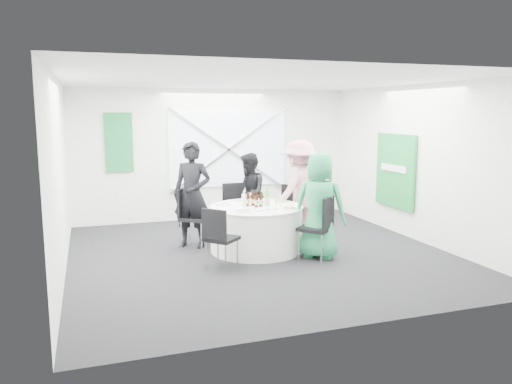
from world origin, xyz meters
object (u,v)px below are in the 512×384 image
object	(u,v)px
chair_back	(236,205)
person_woman_green	(320,205)
person_man_back	(249,194)
clear_water_bottle	(244,201)
chair_front_right	(320,223)
person_man_back_left	(192,195)
chair_front_left	(218,234)
green_water_bottle	(267,198)
person_woman_pink	(300,191)
chair_back_right	(288,207)
chair_back_left	(190,212)
banquet_table	(256,228)

from	to	relation	value
chair_back	person_woman_green	distance (m)	2.01
person_man_back	clear_water_bottle	size ratio (longest dim) A/B	5.64
chair_front_right	person_man_back_left	bearing A→B (deg)	-82.81
clear_water_bottle	chair_front_right	bearing A→B (deg)	-39.85
chair_back	chair_front_left	distance (m)	2.09
green_water_bottle	clear_water_bottle	bearing A→B (deg)	-177.40
person_woman_pink	clear_water_bottle	bearing A→B (deg)	-4.05
chair_back_right	person_man_back_left	distance (m)	1.84
person_woman_green	person_man_back_left	bearing A→B (deg)	4.27
chair_front_right	green_water_bottle	world-z (taller)	green_water_bottle
chair_front_left	clear_water_bottle	size ratio (longest dim) A/B	3.39
chair_back	chair_front_right	xyz separation A→B (m)	(0.82, -1.92, 0.02)
chair_back_left	chair_front_left	bearing A→B (deg)	-140.88
person_woman_pink	green_water_bottle	world-z (taller)	person_woman_pink
banquet_table	green_water_bottle	distance (m)	0.54
banquet_table	chair_back_right	xyz separation A→B (m)	(0.86, 0.67, 0.19)
green_water_bottle	person_man_back	bearing A→B (deg)	88.08
chair_front_right	person_man_back	distance (m)	2.05
chair_front_left	chair_back_right	bearing A→B (deg)	-92.73
banquet_table	green_water_bottle	bearing A→B (deg)	6.71
person_man_back	person_man_back_left	bearing A→B (deg)	-53.17
person_man_back	clear_water_bottle	distance (m)	1.23
person_man_back_left	green_water_bottle	bearing A→B (deg)	5.74
person_woman_pink	green_water_bottle	xyz separation A→B (m)	(-0.77, -0.41, -0.03)
chair_back_left	clear_water_bottle	xyz separation A→B (m)	(0.77, -0.67, 0.27)
chair_front_left	green_water_bottle	size ratio (longest dim) A/B	3.10
person_man_back_left	chair_back	bearing A→B (deg)	60.68
person_woman_pink	chair_front_right	bearing A→B (deg)	57.50
chair_back_right	chair_front_left	bearing A→B (deg)	-87.02
chair_back_left	chair_front_right	distance (m)	2.32
chair_back_left	person_woman_pink	size ratio (longest dim) A/B	0.56
green_water_bottle	chair_front_right	bearing A→B (deg)	-55.57
person_woman_green	chair_back_right	bearing A→B (deg)	-51.10
banquet_table	chair_front_right	xyz separation A→B (m)	(0.79, -0.82, 0.22)
person_woman_pink	person_man_back_left	bearing A→B (deg)	-28.62
chair_back_right	green_water_bottle	bearing A→B (deg)	-83.27
clear_water_bottle	banquet_table	bearing A→B (deg)	-1.52
chair_front_right	person_man_back_left	xyz separation A→B (m)	(-1.74, 1.41, 0.31)
chair_front_left	green_water_bottle	world-z (taller)	green_water_bottle
chair_front_right	person_man_back_left	world-z (taller)	person_man_back_left
chair_back_left	person_man_back	bearing A→B (deg)	-34.52
chair_front_left	person_man_back	size ratio (longest dim) A/B	0.60
chair_back_left	person_man_back_left	distance (m)	0.33
chair_back	chair_front_left	bearing A→B (deg)	-114.99
banquet_table	person_woman_green	size ratio (longest dim) A/B	0.92
chair_front_right	clear_water_bottle	size ratio (longest dim) A/B	3.68
green_water_bottle	chair_back	bearing A→B (deg)	102.55
chair_front_left	person_woman_green	bearing A→B (deg)	-129.57
banquet_table	person_woman_pink	xyz separation A→B (m)	(0.98, 0.43, 0.53)
chair_back_right	person_man_back	bearing A→B (deg)	-165.60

